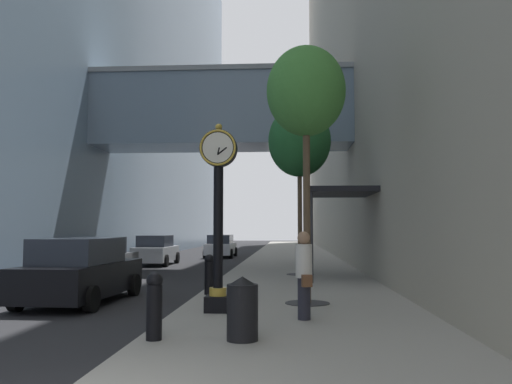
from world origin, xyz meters
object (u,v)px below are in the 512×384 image
at_px(car_silver_far, 156,251).
at_px(car_grey_trailing, 97,260).
at_px(car_white_near, 221,246).
at_px(bollard_nearest, 154,304).
at_px(bollard_third, 209,273).
at_px(pedestrian_walking, 304,273).
at_px(trash_bin, 242,308).
at_px(street_tree_mid_near, 299,142).
at_px(street_tree_near, 306,94).
at_px(car_black_mid, 81,272).
at_px(street_clock, 218,208).

height_order(car_silver_far, car_grey_trailing, car_grey_trailing).
relative_size(car_white_near, car_silver_far, 1.06).
height_order(bollard_nearest, car_grey_trailing, car_grey_trailing).
xyz_separation_m(bollard_third, car_silver_far, (-5.01, 13.63, 0.06)).
bearing_deg(pedestrian_walking, trash_bin, -117.72).
height_order(trash_bin, car_grey_trailing, car_grey_trailing).
bearing_deg(street_tree_mid_near, car_white_near, 109.00).
xyz_separation_m(trash_bin, car_grey_trailing, (-6.42, 10.69, 0.13)).
height_order(street_tree_near, trash_bin, street_tree_near).
distance_m(bollard_nearest, car_silver_far, 20.30).
distance_m(street_tree_mid_near, car_grey_trailing, 9.17).
xyz_separation_m(street_tree_near, car_black_mid, (-6.01, 0.68, -4.57)).
height_order(bollard_third, street_tree_near, street_tree_near).
distance_m(street_clock, street_tree_near, 3.85).
xyz_separation_m(car_black_mid, car_grey_trailing, (-1.63, 5.62, -0.03)).
xyz_separation_m(bollard_nearest, car_white_near, (-2.47, 27.58, 0.03)).
distance_m(street_tree_near, car_white_near, 24.16).
bearing_deg(car_white_near, car_silver_far, -107.81).
xyz_separation_m(street_tree_near, pedestrian_walking, (-0.14, -2.33, -4.31)).
height_order(trash_bin, car_black_mid, car_black_mid).
relative_size(bollard_nearest, street_tree_near, 0.17).
bearing_deg(street_tree_near, car_black_mid, 173.54).
height_order(bollard_nearest, bollard_third, same).
relative_size(street_clock, pedestrian_walking, 2.37).
distance_m(street_clock, bollard_nearest, 3.54).
xyz_separation_m(bollard_nearest, car_black_mid, (-3.32, 5.12, 0.11)).
xyz_separation_m(street_tree_near, car_grey_trailing, (-7.65, 6.31, -4.60)).
relative_size(street_tree_near, car_white_near, 1.43).
bearing_deg(street_tree_mid_near, car_black_mid, -128.84).
height_order(street_tree_near, car_white_near, street_tree_near).
xyz_separation_m(street_clock, car_grey_trailing, (-5.61, 7.73, -1.65)).
relative_size(street_clock, car_white_near, 0.93).
bearing_deg(car_black_mid, car_silver_far, 96.59).
height_order(bollard_nearest, car_white_near, car_white_near).
bearing_deg(street_tree_near, car_white_near, 102.57).
bearing_deg(street_tree_near, pedestrian_walking, -93.55).
bearing_deg(bollard_nearest, car_white_near, 95.12).
relative_size(street_clock, street_tree_mid_near, 0.61).
xyz_separation_m(street_tree_near, street_tree_mid_near, (0.00, 8.15, 0.12)).
bearing_deg(car_black_mid, street_clock, -27.84).
height_order(pedestrian_walking, car_silver_far, pedestrian_walking).
height_order(street_tree_mid_near, car_black_mid, street_tree_mid_near).
bearing_deg(bollard_third, car_silver_far, 110.16).
relative_size(bollard_third, street_tree_near, 0.17).
bearing_deg(pedestrian_walking, street_tree_near, 86.45).
distance_m(trash_bin, pedestrian_walking, 2.35).
height_order(street_clock, trash_bin, street_clock).
bearing_deg(car_grey_trailing, car_silver_far, 90.32).
distance_m(bollard_third, car_black_mid, 3.45).
bearing_deg(trash_bin, bollard_nearest, -177.88).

